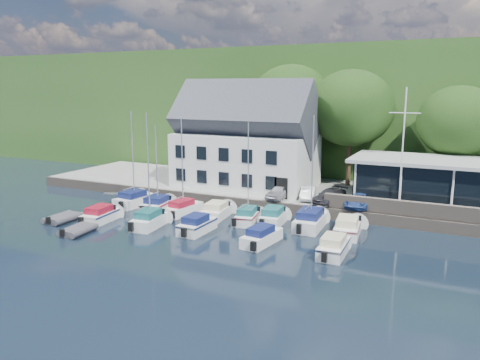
{
  "coord_description": "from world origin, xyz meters",
  "views": [
    {
      "loc": [
        13.44,
        -27.5,
        11.19
      ],
      "look_at": [
        -4.06,
        9.0,
        3.18
      ],
      "focal_mm": 35.0,
      "sensor_mm": 36.0,
      "label": 1
    }
  ],
  "objects_px": {
    "car_white": "(308,193)",
    "boat_r1_2": "(182,169)",
    "boat_r1_1": "(157,164)",
    "boat_r1_7": "(348,225)",
    "dinghy_0": "(63,217)",
    "car_blue": "(359,200)",
    "boat_r1_6": "(312,170)",
    "boat_r2_1": "(148,173)",
    "flagpole": "(402,151)",
    "boat_r1_4": "(248,174)",
    "boat_r2_4": "(334,245)",
    "dinghy_1": "(78,229)",
    "boat_r1_0": "(133,159)",
    "car_dgrey": "(329,196)",
    "club_pavilion": "(429,182)",
    "harbor_building": "(246,145)",
    "boat_r2_0": "(101,213)",
    "boat_r1_5": "(274,215)",
    "boat_r2_3": "(262,235)",
    "boat_r1_3": "(217,209)",
    "car_silver": "(280,192)",
    "boat_r2_2": "(197,223)"
  },
  "relations": [
    {
      "from": "car_blue",
      "to": "dinghy_1",
      "type": "relative_size",
      "value": 1.17
    },
    {
      "from": "car_white",
      "to": "boat_r2_3",
      "type": "relative_size",
      "value": 0.65
    },
    {
      "from": "flagpole",
      "to": "boat_r1_0",
      "type": "distance_m",
      "value": 24.25
    },
    {
      "from": "boat_r1_1",
      "to": "boat_r1_7",
      "type": "bearing_deg",
      "value": -5.46
    },
    {
      "from": "boat_r1_0",
      "to": "dinghy_1",
      "type": "relative_size",
      "value": 2.92
    },
    {
      "from": "boat_r1_6",
      "to": "boat_r1_4",
      "type": "bearing_deg",
      "value": -173.79
    },
    {
      "from": "flagpole",
      "to": "boat_r1_4",
      "type": "distance_m",
      "value": 12.77
    },
    {
      "from": "boat_r1_3",
      "to": "boat_r1_4",
      "type": "height_order",
      "value": "boat_r1_4"
    },
    {
      "from": "car_dgrey",
      "to": "boat_r1_3",
      "type": "bearing_deg",
      "value": -134.57
    },
    {
      "from": "boat_r1_6",
      "to": "boat_r2_4",
      "type": "distance_m",
      "value": 7.53
    },
    {
      "from": "club_pavilion",
      "to": "boat_r2_0",
      "type": "xyz_separation_m",
      "value": [
        -24.85,
        -13.92,
        -2.36
      ]
    },
    {
      "from": "boat_r1_5",
      "to": "dinghy_1",
      "type": "height_order",
      "value": "boat_r1_5"
    },
    {
      "from": "dinghy_0",
      "to": "car_blue",
      "type": "bearing_deg",
      "value": 27.5
    },
    {
      "from": "boat_r2_4",
      "to": "car_blue",
      "type": "bearing_deg",
      "value": 90.17
    },
    {
      "from": "car_white",
      "to": "boat_r1_2",
      "type": "bearing_deg",
      "value": -158.25
    },
    {
      "from": "boat_r1_1",
      "to": "boat_r1_3",
      "type": "xyz_separation_m",
      "value": [
        5.92,
        0.58,
        -3.67
      ]
    },
    {
      "from": "boat_r1_5",
      "to": "boat_r2_3",
      "type": "distance_m",
      "value": 5.3
    },
    {
      "from": "car_blue",
      "to": "boat_r2_0",
      "type": "distance_m",
      "value": 22.2
    },
    {
      "from": "boat_r2_4",
      "to": "dinghy_1",
      "type": "height_order",
      "value": "boat_r2_4"
    },
    {
      "from": "car_dgrey",
      "to": "harbor_building",
      "type": "bearing_deg",
      "value": 174.08
    },
    {
      "from": "boat_r1_5",
      "to": "dinghy_0",
      "type": "bearing_deg",
      "value": -161.79
    },
    {
      "from": "flagpole",
      "to": "boat_r1_6",
      "type": "distance_m",
      "value": 7.77
    },
    {
      "from": "car_white",
      "to": "car_silver",
      "type": "bearing_deg",
      "value": -171.69
    },
    {
      "from": "boat_r1_2",
      "to": "boat_r1_7",
      "type": "xyz_separation_m",
      "value": [
        14.7,
        0.56,
        -3.41
      ]
    },
    {
      "from": "boat_r1_6",
      "to": "boat_r2_1",
      "type": "relative_size",
      "value": 1.07
    },
    {
      "from": "car_dgrey",
      "to": "boat_r1_2",
      "type": "xyz_separation_m",
      "value": [
        -11.8,
        -5.75,
        2.49
      ]
    },
    {
      "from": "boat_r1_2",
      "to": "boat_r1_7",
      "type": "distance_m",
      "value": 15.1
    },
    {
      "from": "dinghy_0",
      "to": "dinghy_1",
      "type": "height_order",
      "value": "dinghy_0"
    },
    {
      "from": "boat_r1_5",
      "to": "boat_r1_6",
      "type": "bearing_deg",
      "value": -1.41
    },
    {
      "from": "boat_r1_0",
      "to": "dinghy_0",
      "type": "relative_size",
      "value": 2.76
    },
    {
      "from": "car_blue",
      "to": "boat_r2_4",
      "type": "height_order",
      "value": "car_blue"
    },
    {
      "from": "boat_r2_1",
      "to": "boat_r1_1",
      "type": "bearing_deg",
      "value": 111.72
    },
    {
      "from": "boat_r1_4",
      "to": "boat_r1_7",
      "type": "xyz_separation_m",
      "value": [
        8.32,
        0.5,
        -3.46
      ]
    },
    {
      "from": "boat_r1_4",
      "to": "boat_r1_6",
      "type": "relative_size",
      "value": 0.87
    },
    {
      "from": "boat_r1_0",
      "to": "boat_r1_5",
      "type": "bearing_deg",
      "value": 5.97
    },
    {
      "from": "car_silver",
      "to": "boat_r2_2",
      "type": "bearing_deg",
      "value": -102.1
    },
    {
      "from": "boat_r2_3",
      "to": "boat_r2_4",
      "type": "xyz_separation_m",
      "value": [
        5.32,
        0.02,
        0.02
      ]
    },
    {
      "from": "club_pavilion",
      "to": "boat_r1_2",
      "type": "distance_m",
      "value": 21.75
    },
    {
      "from": "club_pavilion",
      "to": "boat_r2_0",
      "type": "height_order",
      "value": "club_pavilion"
    },
    {
      "from": "boat_r1_0",
      "to": "dinghy_1",
      "type": "bearing_deg",
      "value": -74.46
    },
    {
      "from": "club_pavilion",
      "to": "harbor_building",
      "type": "bearing_deg",
      "value": 178.41
    },
    {
      "from": "boat_r1_1",
      "to": "car_white",
      "type": "bearing_deg",
      "value": 20.07
    },
    {
      "from": "dinghy_1",
      "to": "boat_r2_4",
      "type": "bearing_deg",
      "value": 6.36
    },
    {
      "from": "dinghy_1",
      "to": "car_blue",
      "type": "bearing_deg",
      "value": 31.18
    },
    {
      "from": "car_dgrey",
      "to": "boat_r1_7",
      "type": "xyz_separation_m",
      "value": [
        2.9,
        -5.19,
        -0.92
      ]
    },
    {
      "from": "boat_r1_6",
      "to": "boat_r1_0",
      "type": "bearing_deg",
      "value": 177.94
    },
    {
      "from": "boat_r1_0",
      "to": "boat_r1_2",
      "type": "xyz_separation_m",
      "value": [
        5.91,
        -0.6,
        -0.45
      ]
    },
    {
      "from": "boat_r2_4",
      "to": "boat_r2_1",
      "type": "bearing_deg",
      "value": 178.14
    },
    {
      "from": "boat_r1_0",
      "to": "boat_r2_0",
      "type": "relative_size",
      "value": 1.61
    },
    {
      "from": "harbor_building",
      "to": "boat_r2_0",
      "type": "relative_size",
      "value": 2.55
    }
  ]
}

